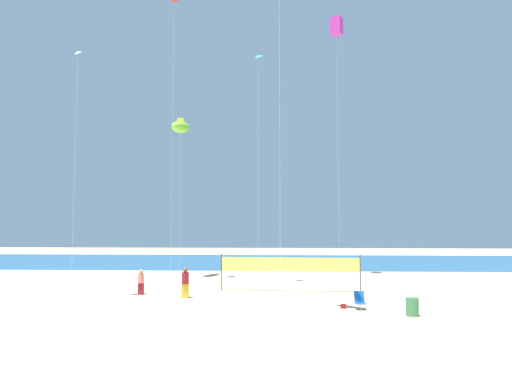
{
  "coord_description": "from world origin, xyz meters",
  "views": [
    {
      "loc": [
        2.08,
        -17.2,
        4.42
      ],
      "look_at": [
        0.91,
        9.51,
        6.26
      ],
      "focal_mm": 31.13,
      "sensor_mm": 36.0,
      "label": 1
    }
  ],
  "objects_px": {
    "beachgoer_coral_shirt": "(141,281)",
    "kite_lime_inflatable": "(181,127)",
    "kite_magenta_box": "(336,27)",
    "folding_beach_chair": "(360,300)",
    "volleyball_net": "(290,266)",
    "beachgoer_maroon_shirt": "(185,281)",
    "kite_cyan_diamond": "(258,62)",
    "trash_barrel": "(412,307)",
    "beach_handbag": "(343,306)",
    "kite_white_diamond": "(77,64)"
  },
  "relations": [
    {
      "from": "beachgoer_maroon_shirt",
      "to": "folding_beach_chair",
      "type": "distance_m",
      "value": 10.07
    },
    {
      "from": "folding_beach_chair",
      "to": "kite_cyan_diamond",
      "type": "bearing_deg",
      "value": 144.85
    },
    {
      "from": "volleyball_net",
      "to": "kite_white_diamond",
      "type": "xyz_separation_m",
      "value": [
        -12.25,
        -4.42,
        11.86
      ]
    },
    {
      "from": "volleyball_net",
      "to": "kite_white_diamond",
      "type": "bearing_deg",
      "value": -160.17
    },
    {
      "from": "trash_barrel",
      "to": "beach_handbag",
      "type": "height_order",
      "value": "trash_barrel"
    },
    {
      "from": "folding_beach_chair",
      "to": "beach_handbag",
      "type": "bearing_deg",
      "value": -171.79
    },
    {
      "from": "beachgoer_coral_shirt",
      "to": "trash_barrel",
      "type": "xyz_separation_m",
      "value": [
        14.76,
        -5.6,
        -0.39
      ]
    },
    {
      "from": "kite_lime_inflatable",
      "to": "kite_cyan_diamond",
      "type": "bearing_deg",
      "value": -31.31
    },
    {
      "from": "beach_handbag",
      "to": "kite_lime_inflatable",
      "type": "bearing_deg",
      "value": 133.9
    },
    {
      "from": "beachgoer_coral_shirt",
      "to": "folding_beach_chair",
      "type": "xyz_separation_m",
      "value": [
        12.58,
        -4.05,
        -0.35
      ]
    },
    {
      "from": "kite_cyan_diamond",
      "to": "beachgoer_coral_shirt",
      "type": "bearing_deg",
      "value": -152.08
    },
    {
      "from": "beachgoer_maroon_shirt",
      "to": "kite_cyan_diamond",
      "type": "distance_m",
      "value": 16.23
    },
    {
      "from": "beachgoer_maroon_shirt",
      "to": "kite_white_diamond",
      "type": "distance_m",
      "value": 14.03
    },
    {
      "from": "beachgoer_maroon_shirt",
      "to": "kite_cyan_diamond",
      "type": "relative_size",
      "value": 0.11
    },
    {
      "from": "volleyball_net",
      "to": "beachgoer_coral_shirt",
      "type": "bearing_deg",
      "value": -170.51
    },
    {
      "from": "beachgoer_maroon_shirt",
      "to": "kite_cyan_diamond",
      "type": "xyz_separation_m",
      "value": [
        4.1,
        4.84,
        14.95
      ]
    },
    {
      "from": "beachgoer_maroon_shirt",
      "to": "trash_barrel",
      "type": "bearing_deg",
      "value": 117.99
    },
    {
      "from": "trash_barrel",
      "to": "kite_lime_inflatable",
      "type": "xyz_separation_m",
      "value": [
        -14.08,
        13.23,
        11.65
      ]
    },
    {
      "from": "folding_beach_chair",
      "to": "volleyball_net",
      "type": "xyz_separation_m",
      "value": [
        -3.38,
        5.59,
        1.18
      ]
    },
    {
      "from": "kite_lime_inflatable",
      "to": "volleyball_net",
      "type": "bearing_deg",
      "value": -35.59
    },
    {
      "from": "volleyball_net",
      "to": "beach_handbag",
      "type": "height_order",
      "value": "volleyball_net"
    },
    {
      "from": "kite_white_diamond",
      "to": "kite_magenta_box",
      "type": "height_order",
      "value": "kite_magenta_box"
    },
    {
      "from": "beachgoer_coral_shirt",
      "to": "beach_handbag",
      "type": "distance_m",
      "value": 12.42
    },
    {
      "from": "beachgoer_maroon_shirt",
      "to": "beach_handbag",
      "type": "distance_m",
      "value": 9.27
    },
    {
      "from": "beachgoer_coral_shirt",
      "to": "kite_lime_inflatable",
      "type": "relative_size",
      "value": 0.12
    },
    {
      "from": "beachgoer_coral_shirt",
      "to": "beach_handbag",
      "type": "relative_size",
      "value": 5.41
    },
    {
      "from": "beachgoer_coral_shirt",
      "to": "trash_barrel",
      "type": "height_order",
      "value": "beachgoer_coral_shirt"
    },
    {
      "from": "folding_beach_chair",
      "to": "kite_white_diamond",
      "type": "xyz_separation_m",
      "value": [
        -15.63,
        1.17,
        13.04
      ]
    },
    {
      "from": "trash_barrel",
      "to": "kite_white_diamond",
      "type": "distance_m",
      "value": 22.26
    },
    {
      "from": "trash_barrel",
      "to": "beachgoer_maroon_shirt",
      "type": "bearing_deg",
      "value": 159.06
    },
    {
      "from": "beachgoer_coral_shirt",
      "to": "kite_lime_inflatable",
      "type": "xyz_separation_m",
      "value": [
        0.68,
        7.63,
        11.25
      ]
    },
    {
      "from": "beach_handbag",
      "to": "kite_white_diamond",
      "type": "height_order",
      "value": "kite_white_diamond"
    },
    {
      "from": "kite_magenta_box",
      "to": "kite_cyan_diamond",
      "type": "bearing_deg",
      "value": -142.37
    },
    {
      "from": "trash_barrel",
      "to": "beach_handbag",
      "type": "relative_size",
      "value": 3.0
    },
    {
      "from": "kite_lime_inflatable",
      "to": "trash_barrel",
      "type": "bearing_deg",
      "value": -43.24
    },
    {
      "from": "kite_lime_inflatable",
      "to": "kite_magenta_box",
      "type": "relative_size",
      "value": 0.6
    },
    {
      "from": "volleyball_net",
      "to": "trash_barrel",
      "type": "bearing_deg",
      "value": -52.1
    },
    {
      "from": "kite_white_diamond",
      "to": "trash_barrel",
      "type": "bearing_deg",
      "value": -8.69
    },
    {
      "from": "folding_beach_chair",
      "to": "trash_barrel",
      "type": "height_order",
      "value": "folding_beach_chair"
    },
    {
      "from": "folding_beach_chair",
      "to": "volleyball_net",
      "type": "relative_size",
      "value": 0.1
    },
    {
      "from": "kite_lime_inflatable",
      "to": "folding_beach_chair",
      "type": "bearing_deg",
      "value": -44.48
    },
    {
      "from": "beachgoer_maroon_shirt",
      "to": "kite_lime_inflatable",
      "type": "distance_m",
      "value": 14.31
    },
    {
      "from": "beach_handbag",
      "to": "kite_cyan_diamond",
      "type": "bearing_deg",
      "value": 121.61
    },
    {
      "from": "trash_barrel",
      "to": "kite_magenta_box",
      "type": "relative_size",
      "value": 0.04
    },
    {
      "from": "kite_lime_inflatable",
      "to": "kite_magenta_box",
      "type": "height_order",
      "value": "kite_magenta_box"
    },
    {
      "from": "kite_cyan_diamond",
      "to": "kite_white_diamond",
      "type": "bearing_deg",
      "value": -146.8
    },
    {
      "from": "folding_beach_chair",
      "to": "kite_magenta_box",
      "type": "bearing_deg",
      "value": 106.04
    },
    {
      "from": "volleyball_net",
      "to": "kite_magenta_box",
      "type": "relative_size",
      "value": 0.42
    },
    {
      "from": "beachgoer_maroon_shirt",
      "to": "kite_cyan_diamond",
      "type": "height_order",
      "value": "kite_cyan_diamond"
    },
    {
      "from": "trash_barrel",
      "to": "volleyball_net",
      "type": "bearing_deg",
      "value": 127.9
    }
  ]
}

